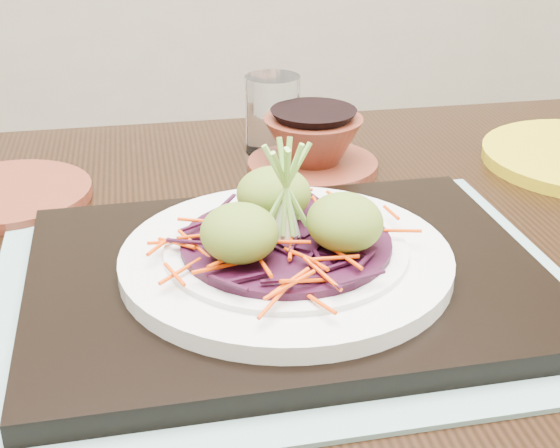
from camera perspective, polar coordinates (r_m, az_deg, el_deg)
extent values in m
cube|color=black|center=(0.65, 2.88, -4.59)|extent=(1.22, 0.84, 0.04)
cube|color=gray|center=(0.61, 0.43, -4.77)|extent=(0.46, 0.36, 0.00)
cube|color=black|center=(0.60, 0.43, -3.89)|extent=(0.40, 0.30, 0.02)
cylinder|color=silver|center=(0.59, 0.44, -2.59)|extent=(0.25, 0.25, 0.01)
cylinder|color=silver|center=(0.59, 0.44, -1.86)|extent=(0.18, 0.18, 0.01)
cylinder|color=black|center=(0.59, 0.44, -1.36)|extent=(0.16, 0.16, 0.01)
ellipsoid|color=#5A7121|center=(0.55, -2.96, -0.70)|extent=(0.06, 0.06, 0.04)
ellipsoid|color=#5A7121|center=(0.57, 4.77, 0.10)|extent=(0.06, 0.06, 0.04)
ellipsoid|color=#5A7121|center=(0.61, -0.44, 2.21)|extent=(0.06, 0.06, 0.04)
cylinder|color=#5D2416|center=(0.81, -19.28, 2.04)|extent=(0.19, 0.19, 0.01)
cylinder|color=white|center=(0.87, -0.56, 8.02)|extent=(0.08, 0.08, 0.09)
cylinder|color=#5D2416|center=(0.83, 2.40, 4.31)|extent=(0.15, 0.15, 0.01)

